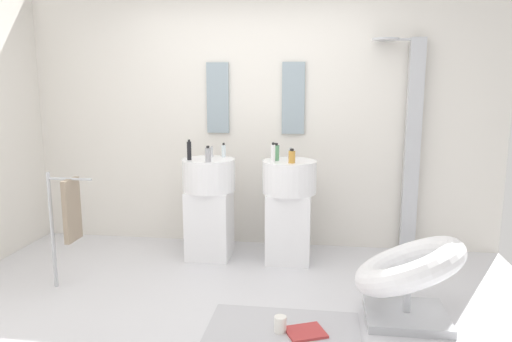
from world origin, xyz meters
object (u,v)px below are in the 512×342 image
at_px(lounge_chair, 409,272).
at_px(soap_bottle_clear, 224,151).
at_px(magazine_red, 306,332).
at_px(pedestal_sink_left, 209,204).
at_px(soap_bottle_amber, 292,157).
at_px(soap_bottle_white, 273,153).
at_px(soap_bottle_green, 276,153).
at_px(shower_column, 411,143).
at_px(towel_rack, 69,212).
at_px(pedestal_sink_right, 289,206).
at_px(soap_bottle_black, 189,151).
at_px(soap_bottle_grey, 208,155).
at_px(coffee_mug, 280,324).

height_order(lounge_chair, soap_bottle_clear, soap_bottle_clear).
bearing_deg(magazine_red, pedestal_sink_left, 101.60).
distance_m(lounge_chair, soap_bottle_amber, 1.43).
bearing_deg(soap_bottle_white, soap_bottle_green, 79.77).
xyz_separation_m(shower_column, soap_bottle_clear, (-1.76, -0.25, -0.07)).
bearing_deg(soap_bottle_white, soap_bottle_clear, 154.54).
bearing_deg(towel_rack, soap_bottle_green, 28.69).
height_order(pedestal_sink_left, soap_bottle_clear, soap_bottle_clear).
xyz_separation_m(pedestal_sink_right, soap_bottle_clear, (-0.64, 0.14, 0.49)).
bearing_deg(soap_bottle_black, pedestal_sink_left, 27.78).
bearing_deg(soap_bottle_clear, soap_bottle_amber, -21.68).
bearing_deg(magazine_red, lounge_chair, 0.40).
xyz_separation_m(soap_bottle_clear, soap_bottle_white, (0.50, -0.24, 0.02)).
bearing_deg(soap_bottle_clear, soap_bottle_grey, -104.36).
xyz_separation_m(pedestal_sink_right, soap_bottle_green, (-0.12, -0.00, 0.50)).
bearing_deg(pedestal_sink_left, lounge_chair, -32.38).
bearing_deg(soap_bottle_amber, pedestal_sink_left, 170.96).
bearing_deg(pedestal_sink_right, lounge_chair, -49.27).
bearing_deg(coffee_mug, soap_bottle_white, 98.29).
relative_size(lounge_chair, soap_bottle_black, 5.40).
bearing_deg(magazine_red, towel_rack, 141.48).
xyz_separation_m(shower_column, coffee_mug, (-1.08, -1.75, -1.02)).
bearing_deg(magazine_red, pedestal_sink_right, 75.12).
relative_size(shower_column, soap_bottle_white, 11.74).
height_order(pedestal_sink_right, soap_bottle_white, soap_bottle_white).
relative_size(magazine_red, soap_bottle_green, 1.54).
bearing_deg(soap_bottle_white, soap_bottle_amber, -9.47).
distance_m(soap_bottle_white, soap_bottle_grey, 0.58).
height_order(shower_column, soap_bottle_amber, shower_column).
relative_size(soap_bottle_white, soap_bottle_amber, 1.38).
xyz_separation_m(soap_bottle_white, soap_bottle_black, (-0.77, 0.01, 0.01)).
distance_m(towel_rack, soap_bottle_grey, 1.25).
bearing_deg(lounge_chair, towel_rack, 175.77).
height_order(pedestal_sink_left, soap_bottle_amber, soap_bottle_amber).
relative_size(pedestal_sink_left, soap_bottle_green, 6.58).
xyz_separation_m(shower_column, lounge_chair, (-0.22, -1.44, -0.73)).
bearing_deg(soap_bottle_clear, shower_column, 8.15).
bearing_deg(soap_bottle_black, pedestal_sink_right, 5.25).
relative_size(pedestal_sink_right, shower_column, 0.51).
bearing_deg(soap_bottle_clear, lounge_chair, -37.69).
height_order(lounge_chair, soap_bottle_amber, soap_bottle_amber).
distance_m(shower_column, soap_bottle_green, 1.31).
xyz_separation_m(lounge_chair, soap_bottle_amber, (-0.87, 0.92, 0.65)).
bearing_deg(soap_bottle_black, soap_bottle_grey, -23.12).
bearing_deg(soap_bottle_clear, pedestal_sink_right, -12.42).
height_order(coffee_mug, soap_bottle_clear, soap_bottle_clear).
relative_size(shower_column, towel_rack, 2.16).
xyz_separation_m(pedestal_sink_right, coffee_mug, (0.04, -1.36, -0.45)).
xyz_separation_m(towel_rack, soap_bottle_grey, (0.97, 0.69, 0.38)).
bearing_deg(soap_bottle_grey, pedestal_sink_left, 102.34).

